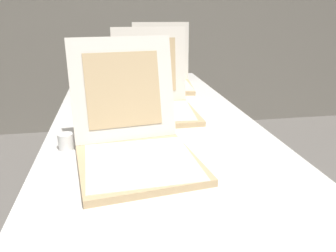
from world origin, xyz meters
name	(u,v)px	position (x,y,z in m)	size (l,w,h in m)	color
wall_back	(125,0)	(0.00, 2.79, 1.30)	(10.00, 0.10, 2.60)	gray
table	(156,137)	(0.00, 0.63, 0.71)	(0.87, 2.28, 0.76)	silver
pizza_box_front	(135,145)	(-0.11, 0.31, 0.81)	(0.42, 0.49, 0.37)	tan
pizza_box_middle	(155,102)	(0.02, 0.81, 0.81)	(0.37, 0.41, 0.38)	tan
pizza_box_back	(162,78)	(0.13, 1.34, 0.81)	(0.40, 0.42, 0.38)	tan
cup_white_near_center	(66,141)	(-0.34, 0.45, 0.79)	(0.05, 0.05, 0.06)	white
cup_white_mid	(82,120)	(-0.30, 0.68, 0.79)	(0.05, 0.05, 0.06)	white
cup_white_far	(102,102)	(-0.23, 0.94, 0.79)	(0.05, 0.05, 0.06)	white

